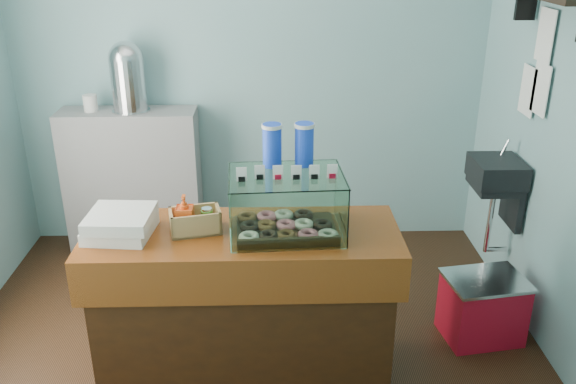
{
  "coord_description": "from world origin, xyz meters",
  "views": [
    {
      "loc": [
        0.15,
        -3.01,
        2.29
      ],
      "look_at": [
        0.23,
        -0.15,
        1.07
      ],
      "focal_mm": 38.0,
      "sensor_mm": 36.0,
      "label": 1
    }
  ],
  "objects_px": {
    "coffee_urn": "(128,75)",
    "counter": "(245,306)",
    "display_case": "(286,199)",
    "red_cooler": "(482,308)"
  },
  "relations": [
    {
      "from": "display_case",
      "to": "coffee_urn",
      "type": "relative_size",
      "value": 1.17
    },
    {
      "from": "counter",
      "to": "red_cooler",
      "type": "relative_size",
      "value": 3.12
    },
    {
      "from": "display_case",
      "to": "red_cooler",
      "type": "bearing_deg",
      "value": 10.97
    },
    {
      "from": "display_case",
      "to": "coffee_urn",
      "type": "bearing_deg",
      "value": 122.08
    },
    {
      "from": "counter",
      "to": "red_cooler",
      "type": "xyz_separation_m",
      "value": [
        1.42,
        0.32,
        -0.25
      ]
    },
    {
      "from": "coffee_urn",
      "to": "counter",
      "type": "bearing_deg",
      "value": -61.24
    },
    {
      "from": "red_cooler",
      "to": "coffee_urn",
      "type": "bearing_deg",
      "value": 142.33
    },
    {
      "from": "display_case",
      "to": "red_cooler",
      "type": "height_order",
      "value": "display_case"
    },
    {
      "from": "counter",
      "to": "display_case",
      "type": "relative_size",
      "value": 2.73
    },
    {
      "from": "display_case",
      "to": "coffee_urn",
      "type": "distance_m",
      "value": 1.91
    }
  ]
}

